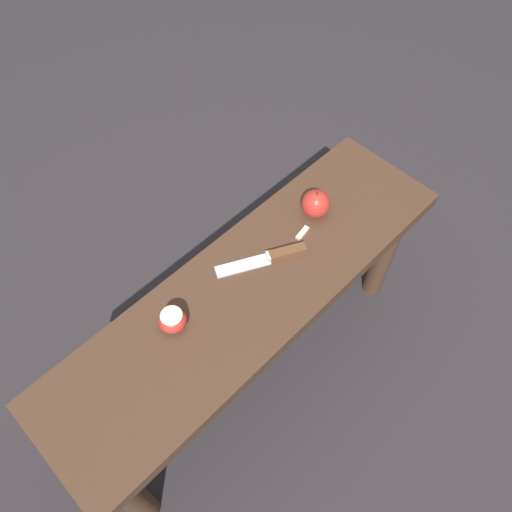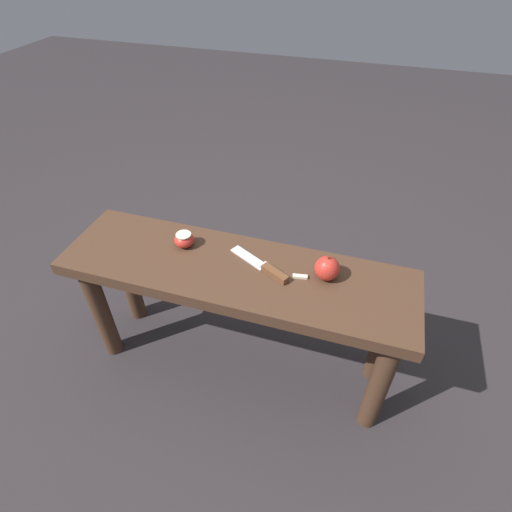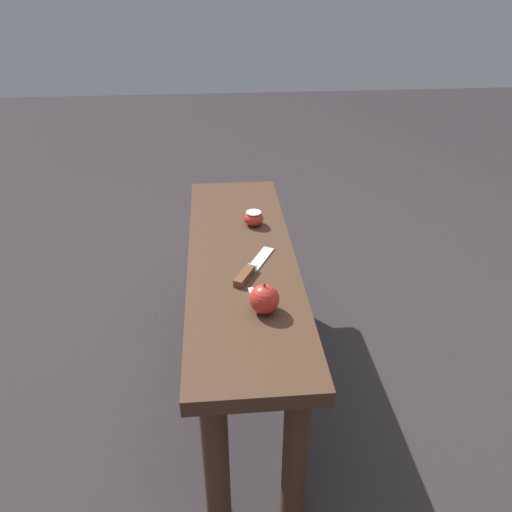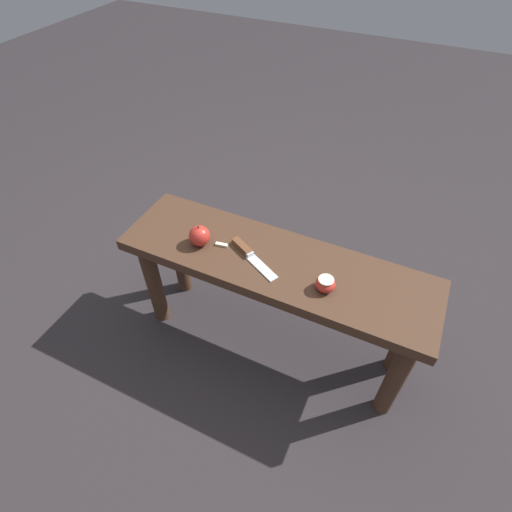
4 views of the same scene
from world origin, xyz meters
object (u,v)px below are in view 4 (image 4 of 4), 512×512
Objects in this scene: knife at (248,253)px; wooden_bench at (274,279)px; apple_whole at (199,236)px; apple_cut at (325,284)px.

wooden_bench is at bearing 37.49° from knife.
wooden_bench is at bearing 8.27° from apple_whole.
knife is 2.56× the size of apple_whole.
wooden_bench is 13.22× the size of apple_whole.
knife is 0.17m from apple_whole.
knife is 0.28m from apple_cut.
wooden_bench is 0.30m from apple_whole.
apple_whole reaches higher than apple_cut.
knife is at bearing -170.19° from wooden_bench.
apple_cut is at bearing -14.99° from wooden_bench.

